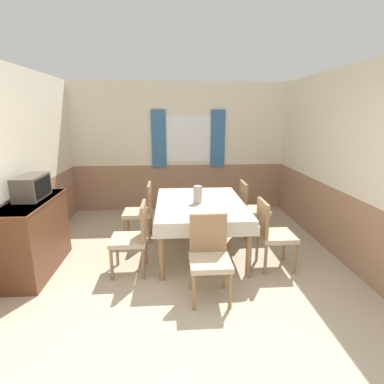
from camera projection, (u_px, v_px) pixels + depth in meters
The scene contains 13 objects.
ground_plane at pixel (195, 361), 2.48m from camera, with size 16.00×16.00×0.00m, color tan.
wall_back at pixel (180, 148), 6.13m from camera, with size 4.70×0.10×2.60m.
wall_left at pixel (21, 167), 3.99m from camera, with size 0.05×4.50×2.60m.
wall_right at pixel (336, 163), 4.27m from camera, with size 0.05×4.50×2.60m.
dining_table at pixel (200, 209), 4.29m from camera, with size 1.26×1.70×0.76m.
chair_left_far at pixel (142, 209), 4.78m from camera, with size 0.44×0.44×0.92m.
chair_left_near at pixel (134, 235), 3.76m from camera, with size 0.44×0.44×0.92m.
chair_head_near at pixel (209, 254), 3.26m from camera, with size 0.44×0.44×0.92m.
chair_right_near at pixel (272, 232), 3.88m from camera, with size 0.44×0.44×0.92m.
chair_right_far at pixel (251, 207), 4.90m from camera, with size 0.44×0.44×0.92m.
sideboard at pixel (35, 236), 3.80m from camera, with size 0.46×1.22×0.95m.
tv at pixel (32, 187), 3.75m from camera, with size 0.29×0.54×0.29m.
vase at pixel (198, 195), 4.19m from camera, with size 0.12×0.12×0.25m.
Camera 1 is at (-0.16, -2.04, 1.99)m, focal length 28.00 mm.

